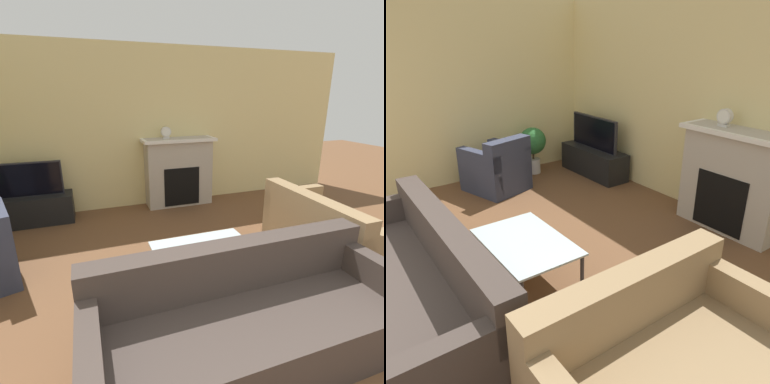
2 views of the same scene
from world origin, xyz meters
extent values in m
cube|color=beige|center=(0.00, 4.95, 1.35)|extent=(8.26, 0.06, 2.70)
cube|color=#B2A899|center=(0.77, 4.73, 0.60)|extent=(1.15, 0.39, 1.20)
cube|color=black|center=(0.77, 4.53, 0.38)|extent=(0.63, 0.01, 0.67)
cube|color=white|center=(0.77, 4.70, 1.17)|extent=(1.27, 0.45, 0.05)
cube|color=black|center=(-1.66, 4.63, 0.22)|extent=(1.27, 0.43, 0.44)
cube|color=#232328|center=(-1.66, 4.63, 0.71)|extent=(1.07, 0.05, 0.53)
cube|color=black|center=(-1.66, 4.60, 0.71)|extent=(1.03, 0.01, 0.49)
cube|color=#3D332D|center=(0.25, 1.28, 0.21)|extent=(2.36, 0.86, 0.42)
cube|color=#3D332D|center=(0.25, 1.61, 0.62)|extent=(2.36, 0.20, 0.40)
cube|color=#3D332D|center=(-0.86, 1.28, 0.33)|extent=(0.14, 0.86, 0.66)
cube|color=#3D332D|center=(1.36, 1.28, 0.33)|extent=(0.14, 0.86, 0.66)
cube|color=#8C704C|center=(1.97, 2.33, 0.21)|extent=(0.90, 1.60, 0.42)
cube|color=#8C704C|center=(1.62, 2.33, 0.62)|extent=(0.20, 1.60, 0.40)
cube|color=#8C704C|center=(1.97, 3.05, 0.33)|extent=(0.90, 0.14, 0.66)
cylinder|color=#333338|center=(-0.19, 2.00, 0.19)|extent=(0.04, 0.04, 0.39)
cylinder|color=#333338|center=(0.75, 2.00, 0.19)|extent=(0.04, 0.04, 0.39)
cylinder|color=#333338|center=(-0.19, 2.60, 0.19)|extent=(0.04, 0.04, 0.39)
cylinder|color=#333338|center=(0.75, 2.60, 0.19)|extent=(0.04, 0.04, 0.39)
cube|color=silver|center=(0.28, 2.30, 0.40)|extent=(1.02, 0.67, 0.02)
cube|color=beige|center=(0.56, 4.73, 1.21)|extent=(0.12, 0.07, 0.03)
cylinder|color=beige|center=(0.56, 4.73, 1.31)|extent=(0.17, 0.07, 0.17)
cylinder|color=white|center=(0.56, 4.69, 1.31)|extent=(0.14, 0.00, 0.14)
camera|label=1|loc=(-0.77, -0.24, 1.91)|focal=28.00mm
camera|label=2|loc=(2.98, 0.94, 2.14)|focal=35.00mm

